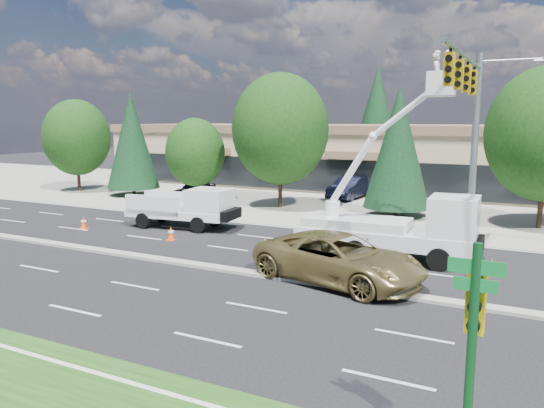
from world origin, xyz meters
The scene contains 24 objects.
ground centered at (0.00, 0.00, 0.00)m, with size 140.00×140.00×0.00m, color black.
concrete_apron centered at (0.00, 20.00, 0.01)m, with size 140.00×22.00×0.01m, color gray.
road_median centered at (0.00, 0.00, 0.06)m, with size 120.00×0.55×0.12m, color gray.
strip_mall centered at (0.00, 29.97, 2.83)m, with size 50.40×15.40×5.50m.
tree_front_a centered at (-22.00, 15.00, 4.48)m, with size 5.52×5.52×7.66m.
tree_front_b centered at (-16.00, 15.00, 4.35)m, with size 4.11×4.11×8.10m.
tree_front_c centered at (-10.00, 15.00, 3.57)m, with size 4.40×4.40×6.11m.
tree_front_d centered at (-3.00, 15.00, 5.33)m, with size 6.56×6.56×9.11m.
tree_front_e centered at (5.00, 15.00, 4.31)m, with size 4.07×4.07×8.03m.
tree_back_a centered at (-18.00, 42.00, 5.66)m, with size 5.35×5.35×10.54m.
tree_back_b centered at (-4.00, 42.00, 6.38)m, with size 6.04×6.04×11.90m.
tree_back_c centered at (10.00, 42.00, 5.27)m, with size 4.99×4.99×9.83m.
signal_mast centered at (10.03, 7.04, 6.06)m, with size 2.76×10.16×9.00m.
street_sign_pole centered at (12.00, -8.40, 2.44)m, with size 0.90×0.44×4.00m.
utility_pickup centered at (-4.49, 6.25, 0.93)m, with size 6.07×2.81×2.25m.
bucket_truck centered at (7.69, 4.78, 1.82)m, with size 7.62×2.67×8.68m.
traffic_cone_a centered at (-9.49, 3.49, 0.34)m, with size 0.40×0.40×0.70m.
traffic_cone_b centered at (-3.43, 3.40, 0.34)m, with size 0.40×0.40×0.70m.
traffic_cone_c centered at (1.92, 3.32, 0.34)m, with size 0.40×0.40×0.70m.
traffic_cone_d centered at (6.30, 3.59, 0.34)m, with size 0.40×0.40×0.70m.
traffic_cone_e centered at (11.42, 4.06, 0.34)m, with size 0.40×0.40×0.70m.
minivan centered at (6.43, 0.60, 0.90)m, with size 2.99×6.49×1.80m, color olive.
parked_car_west centered at (-10.84, 16.00, 0.66)m, with size 1.57×3.90×1.33m, color black.
parked_car_east centered at (0.00, 21.00, 0.84)m, with size 1.77×5.07×1.67m, color black.
Camera 1 is at (12.80, -17.45, 5.97)m, focal length 35.00 mm.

